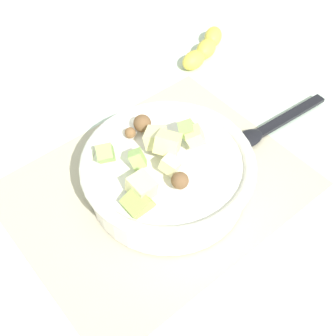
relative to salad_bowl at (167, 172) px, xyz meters
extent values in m
plane|color=silver|center=(0.01, -0.01, -0.05)|extent=(2.40, 2.40, 0.00)
cube|color=#BCB299|center=(0.01, -0.01, -0.04)|extent=(0.44, 0.35, 0.01)
cylinder|color=white|center=(0.00, 0.00, -0.01)|extent=(0.24, 0.24, 0.06)
torus|color=white|center=(0.00, 0.00, 0.02)|extent=(0.26, 0.26, 0.02)
cube|color=#93C160|center=(0.07, -0.06, 0.04)|extent=(0.04, 0.04, 0.04)
sphere|color=brown|center=(-0.01, -0.08, 0.04)|extent=(0.04, 0.04, 0.04)
cube|color=#A3CC6B|center=(0.04, -0.02, 0.04)|extent=(0.03, 0.03, 0.03)
cube|color=beige|center=(-0.01, -0.03, 0.04)|extent=(0.04, 0.05, 0.04)
cube|color=#9EC656|center=(0.08, 0.03, 0.03)|extent=(0.04, 0.04, 0.04)
sphere|color=brown|center=(0.02, 0.05, 0.04)|extent=(0.03, 0.04, 0.04)
cube|color=beige|center=(0.01, 0.02, 0.04)|extent=(0.03, 0.03, 0.03)
cube|color=beige|center=(-0.01, -0.01, 0.05)|extent=(0.05, 0.05, 0.04)
sphere|color=brown|center=(0.01, -0.08, 0.03)|extent=(0.03, 0.03, 0.02)
cube|color=beige|center=(0.06, 0.02, 0.04)|extent=(0.03, 0.04, 0.03)
cube|color=#93C160|center=(-0.05, -0.02, 0.05)|extent=(0.04, 0.03, 0.04)
cube|color=beige|center=(-0.05, 0.00, 0.05)|extent=(0.04, 0.04, 0.03)
ellipsoid|color=black|center=(-0.17, 0.01, -0.03)|extent=(0.06, 0.04, 0.01)
cube|color=black|center=(-0.27, 0.02, -0.04)|extent=(0.17, 0.03, 0.01)
ellipsoid|color=yellow|center=(-0.24, -0.21, -0.03)|extent=(0.06, 0.04, 0.04)
ellipsoid|color=yellow|center=(-0.28, -0.22, -0.03)|extent=(0.06, 0.05, 0.04)
ellipsoid|color=yellow|center=(-0.33, -0.24, -0.03)|extent=(0.07, 0.06, 0.04)
camera|label=1|loc=(0.27, 0.33, 0.52)|focal=47.73mm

